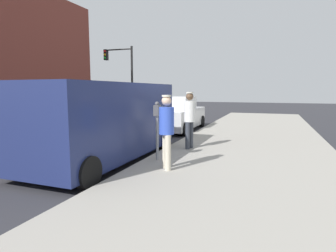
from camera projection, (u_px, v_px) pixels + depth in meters
name	position (u px, v px, depth m)	size (l,w,h in m)	color
ground_plane	(124.00, 156.00, 8.55)	(80.00, 80.00, 0.00)	#2D2D33
sidewalk_slab	(244.00, 163.00, 7.34)	(5.00, 32.00, 0.15)	#9E998E
parking_meter_near	(157.00, 120.00, 7.34)	(0.14, 0.18, 1.52)	gray
pedestrian_in_white	(190.00, 116.00, 8.75)	(0.34, 0.35, 1.75)	#383D47
pedestrian_in_blue	(167.00, 127.00, 6.43)	(0.34, 0.34, 1.70)	beige
parked_van	(105.00, 120.00, 7.75)	(2.20, 5.23, 2.15)	navy
parked_sedan_ahead	(177.00, 115.00, 13.94)	(1.96, 4.41, 1.65)	white
traffic_light_corner	(122.00, 69.00, 21.43)	(2.48, 0.42, 5.20)	black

